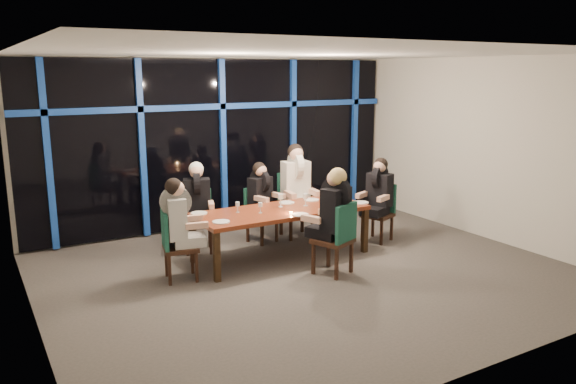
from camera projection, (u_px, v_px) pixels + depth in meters
name	position (u px, v px, depth m)	size (l,w,h in m)	color
room	(311.00, 128.00, 7.42)	(7.04, 7.00, 3.02)	#534E4A
window_wall	(222.00, 141.00, 9.99)	(6.86, 0.43, 2.94)	black
dining_table	(281.00, 214.00, 8.37)	(2.60, 1.00, 0.75)	brown
chair_far_left	(198.00, 217.00, 8.76)	(0.57, 0.57, 0.96)	black
chair_far_mid	(259.00, 211.00, 9.23)	(0.52, 0.52, 0.91)	black
chair_far_right	(294.00, 201.00, 9.55)	(0.55, 0.55, 1.08)	black
chair_end_left	(174.00, 242.00, 7.48)	(0.52, 0.52, 0.96)	black
chair_end_right	(380.00, 209.00, 9.30)	(0.57, 0.57, 0.95)	black
chair_near_mid	(338.00, 235.00, 7.68)	(0.62, 0.62, 1.02)	black
diner_far_left	(197.00, 194.00, 8.60)	(0.58, 0.66, 0.94)	black
diner_far_mid	(262.00, 191.00, 9.10)	(0.53, 0.61, 0.88)	black
diner_far_right	(297.00, 177.00, 9.38)	(0.57, 0.70, 1.05)	silver
diner_end_left	(179.00, 214.00, 7.43)	(0.64, 0.53, 0.93)	black
diner_end_right	(379.00, 187.00, 9.15)	(0.65, 0.59, 0.92)	black
diner_near_mid	(334.00, 205.00, 7.64)	(0.63, 0.70, 1.00)	black
plate_far_left	(199.00, 213.00, 8.10)	(0.24, 0.24, 0.01)	white
plate_far_mid	(287.00, 203.00, 8.74)	(0.24, 0.24, 0.01)	white
plate_far_right	(311.00, 200.00, 8.93)	(0.24, 0.24, 0.01)	white
plate_end_left	(221.00, 222.00, 7.64)	(0.24, 0.24, 0.01)	white
plate_end_right	(361.00, 203.00, 8.75)	(0.24, 0.24, 0.01)	white
plate_near_mid	(300.00, 215.00, 8.02)	(0.24, 0.24, 0.01)	white
wine_bottle	(347.00, 195.00, 8.70)	(0.08, 0.08, 0.35)	black
water_pitcher	(332.00, 201.00, 8.49)	(0.11, 0.10, 0.18)	silver
tea_light	(291.00, 213.00, 8.09)	(0.05, 0.05, 0.03)	#FEAE4C
wine_glass_a	(260.00, 205.00, 8.11)	(0.06, 0.06, 0.16)	silver
wine_glass_b	(281.00, 198.00, 8.48)	(0.08, 0.08, 0.20)	white
wine_glass_c	(306.00, 197.00, 8.55)	(0.07, 0.07, 0.19)	silver
wine_glass_d	(238.00, 205.00, 8.15)	(0.06, 0.06, 0.16)	silver
wine_glass_e	(325.00, 192.00, 8.98)	(0.07, 0.07, 0.17)	silver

